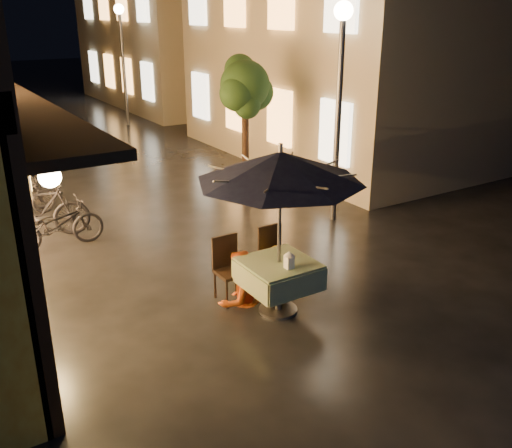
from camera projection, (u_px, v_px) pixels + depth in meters
ground at (263, 294)px, 8.72m from camera, size 90.00×90.00×0.00m
east_building_near at (360, 33)px, 16.37m from camera, size 7.30×9.30×6.80m
east_building_far at (187, 18)px, 25.39m from camera, size 7.30×10.30×7.30m
street_tree at (245, 89)px, 12.63m from camera, size 1.43×1.20×3.15m
streetlamp_near at (340, 75)px, 10.75m from camera, size 0.36×0.36×4.23m
streetlamp_far at (122, 43)px, 20.25m from camera, size 0.36×0.36×4.23m
cafe_table at (279, 274)px, 8.04m from camera, size 0.99×0.99×0.78m
patio_umbrella at (280, 167)px, 7.48m from camera, size 2.28×2.28×2.46m
cafe_chair_left at (228, 265)px, 8.44m from camera, size 0.42×0.42×0.97m
cafe_chair_right at (273, 253)px, 8.83m from camera, size 0.42×0.42×0.97m
table_lantern at (289, 259)px, 7.72m from camera, size 0.16×0.16×0.25m
person_orange at (239, 253)px, 8.24m from camera, size 0.87×0.74×1.56m
person_yellow at (281, 247)px, 8.65m from camera, size 0.93×0.58×1.39m
bicycle_0 at (56, 225)px, 10.23m from camera, size 1.72×0.64×0.90m
bicycle_1 at (40, 211)px, 10.66m from camera, size 1.84×0.86×1.07m
bicycle_2 at (19, 200)px, 11.72m from camera, size 1.61×0.87×0.80m
bicycle_3 at (15, 190)px, 11.97m from camera, size 1.71×0.54×1.02m
bicycle_5 at (0, 163)px, 13.99m from camera, size 1.82×0.60×1.08m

